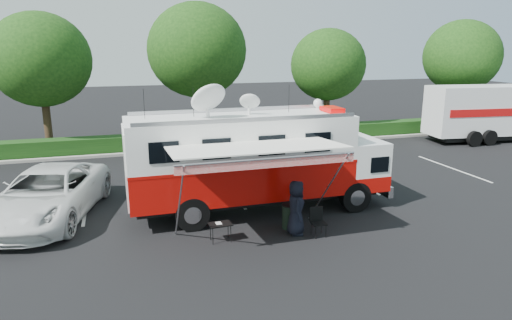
{
  "coord_description": "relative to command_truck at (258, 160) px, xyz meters",
  "views": [
    {
      "loc": [
        -5.06,
        -15.96,
        6.23
      ],
      "look_at": [
        0.0,
        0.5,
        1.9
      ],
      "focal_mm": 32.0,
      "sensor_mm": 36.0,
      "label": 1
    }
  ],
  "objects": [
    {
      "name": "ground_plane",
      "position": [
        0.09,
        0.0,
        -2.04
      ],
      "size": [
        120.0,
        120.0,
        0.0
      ],
      "primitive_type": "plane",
      "color": "black",
      "rests_on": "ground"
    },
    {
      "name": "back_border",
      "position": [
        1.23,
        12.9,
        2.96
      ],
      "size": [
        60.0,
        6.14,
        8.87
      ],
      "color": "#9E998E",
      "rests_on": "ground_plane"
    },
    {
      "name": "stall_lines",
      "position": [
        -0.41,
        3.0,
        -2.04
      ],
      "size": [
        24.12,
        5.5,
        0.01
      ],
      "color": "silver",
      "rests_on": "ground_plane"
    },
    {
      "name": "command_truck",
      "position": [
        0.0,
        0.0,
        0.0
      ],
      "size": [
        9.94,
        2.74,
        4.78
      ],
      "color": "black",
      "rests_on": "ground_plane"
    },
    {
      "name": "awning",
      "position": [
        -0.89,
        -2.84,
        1.03
      ],
      "size": [
        5.43,
        2.79,
        3.28
      ],
      "color": "white",
      "rests_on": "ground_plane"
    },
    {
      "name": "white_suv",
      "position": [
        -7.63,
        1.52,
        -2.04
      ],
      "size": [
        4.69,
        7.24,
        1.85
      ],
      "primitive_type": "imported",
      "rotation": [
        0.0,
        0.0,
        -0.26
      ],
      "color": "silver",
      "rests_on": "ground_plane"
    },
    {
      "name": "person",
      "position": [
        0.56,
        -2.55,
        -2.04
      ],
      "size": [
        0.83,
        1.05,
        1.88
      ],
      "primitive_type": "imported",
      "rotation": [
        0.0,
        0.0,
        1.29
      ],
      "color": "black",
      "rests_on": "ground_plane"
    },
    {
      "name": "folding_table",
      "position": [
        -2.01,
        -2.38,
        -1.48
      ],
      "size": [
        0.76,
        0.56,
        0.62
      ],
      "color": "black",
      "rests_on": "ground_plane"
    },
    {
      "name": "folding_chair",
      "position": [
        1.22,
        -2.84,
        -1.46
      ],
      "size": [
        0.5,
        0.52,
        0.98
      ],
      "color": "black",
      "rests_on": "ground_plane"
    },
    {
      "name": "trash_bin",
      "position": [
        0.56,
        -1.99,
        -1.6
      ],
      "size": [
        0.59,
        0.59,
        0.88
      ],
      "color": "black",
      "rests_on": "ground_plane"
    }
  ]
}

